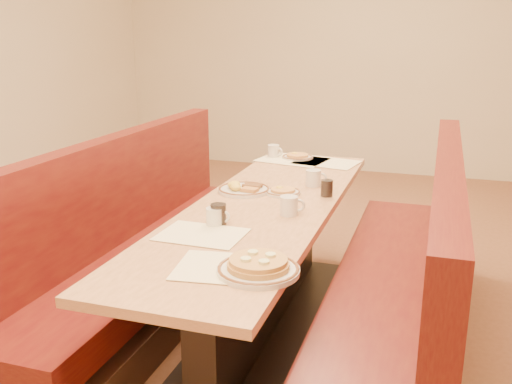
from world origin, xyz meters
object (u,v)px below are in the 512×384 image
(soda_tumbler_near, at_px, (218,214))
(coffee_mug_b, at_px, (215,216))
(pancake_plate, at_px, (258,267))
(coffee_mug_c, at_px, (314,178))
(eggs_plate, at_px, (243,189))
(soda_tumbler_mid, at_px, (327,188))
(booth_left, at_px, (143,257))
(coffee_mug_a, at_px, (290,205))
(diner_table, at_px, (264,271))
(coffee_mug_d, at_px, (274,151))
(booth_right, at_px, (404,291))

(soda_tumbler_near, bearing_deg, coffee_mug_b, -125.04)
(pancake_plate, xyz_separation_m, coffee_mug_c, (-0.07, 1.27, 0.02))
(pancake_plate, relative_size, eggs_plate, 1.07)
(coffee_mug_b, bearing_deg, soda_tumbler_near, 38.06)
(pancake_plate, relative_size, soda_tumbler_mid, 3.42)
(eggs_plate, relative_size, soda_tumbler_near, 2.89)
(booth_left, distance_m, coffee_mug_a, 1.01)
(diner_table, height_order, coffee_mug_a, coffee_mug_a)
(eggs_plate, relative_size, coffee_mug_a, 2.37)
(eggs_plate, height_order, coffee_mug_d, coffee_mug_d)
(soda_tumbler_mid, bearing_deg, coffee_mug_c, 121.16)
(diner_table, relative_size, coffee_mug_c, 20.09)
(booth_left, relative_size, coffee_mug_d, 21.61)
(soda_tumbler_near, bearing_deg, eggs_plate, 97.76)
(booth_right, distance_m, soda_tumbler_mid, 0.67)
(pancake_plate, xyz_separation_m, soda_tumbler_near, (-0.34, 0.47, 0.03))
(pancake_plate, distance_m, coffee_mug_d, 2.01)
(coffee_mug_c, height_order, coffee_mug_d, coffee_mug_c)
(coffee_mug_c, relative_size, coffee_mug_d, 1.08)
(diner_table, xyz_separation_m, coffee_mug_d, (-0.27, 1.10, 0.42))
(coffee_mug_d, bearing_deg, eggs_plate, -68.28)
(diner_table, distance_m, soda_tumbler_near, 0.58)
(soda_tumbler_near, bearing_deg, coffee_mug_a, 41.47)
(booth_left, relative_size, soda_tumbler_near, 25.02)
(coffee_mug_d, relative_size, soda_tumbler_mid, 1.28)
(coffee_mug_c, xyz_separation_m, soda_tumbler_mid, (0.11, -0.19, -0.00))
(coffee_mug_d, bearing_deg, diner_table, -60.14)
(diner_table, bearing_deg, booth_left, 180.00)
(pancake_plate, relative_size, coffee_mug_a, 2.54)
(pancake_plate, bearing_deg, coffee_mug_c, 93.29)
(eggs_plate, xyz_separation_m, soda_tumbler_mid, (0.46, 0.06, 0.03))
(pancake_plate, bearing_deg, coffee_mug_b, 128.01)
(pancake_plate, height_order, coffee_mug_c, coffee_mug_c)
(diner_table, distance_m, eggs_plate, 0.47)
(diner_table, bearing_deg, pancake_plate, -74.15)
(booth_left, height_order, coffee_mug_a, booth_left)
(coffee_mug_a, distance_m, soda_tumbler_near, 0.37)
(booth_left, relative_size, soda_tumbler_mid, 27.62)
(coffee_mug_d, xyz_separation_m, soda_tumbler_near, (0.17, -1.48, 0.00))
(booth_right, relative_size, soda_tumbler_near, 25.02)
(pancake_plate, bearing_deg, coffee_mug_d, 104.72)
(soda_tumbler_near, bearing_deg, diner_table, 75.02)
(diner_table, xyz_separation_m, eggs_plate, (-0.18, 0.18, 0.39))
(coffee_mug_a, bearing_deg, diner_table, 121.89)
(booth_left, distance_m, coffee_mug_b, 0.85)
(coffee_mug_a, xyz_separation_m, soda_tumbler_near, (-0.27, -0.24, 0.00))
(booth_left, relative_size, coffee_mug_b, 22.88)
(coffee_mug_b, relative_size, soda_tumbler_mid, 1.21)
(soda_tumbler_mid, bearing_deg, soda_tumbler_near, -121.55)
(coffee_mug_d, bearing_deg, coffee_mug_b, -67.92)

